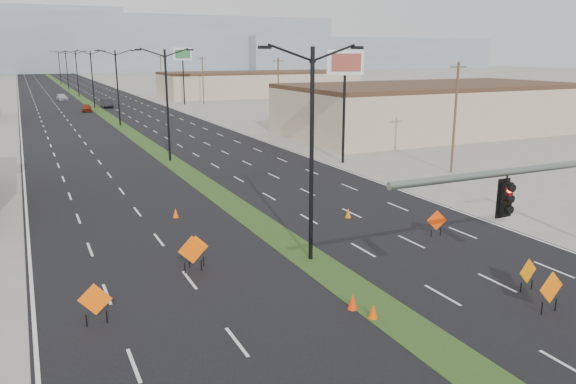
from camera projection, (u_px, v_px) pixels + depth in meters
name	position (u px, v px, depth m)	size (l,w,h in m)	color
road_surface	(92.00, 106.00, 104.33)	(25.00, 400.00, 0.02)	black
median_strip	(92.00, 106.00, 104.33)	(2.00, 400.00, 0.04)	#254619
building_se_near	(431.00, 110.00, 69.50)	(36.00, 18.00, 5.50)	#C3AE8B
building_se_far	(260.00, 85.00, 128.24)	(44.00, 16.00, 5.00)	#C3AE8B
mesa_center	(124.00, 44.00, 292.96)	(220.00, 50.00, 28.00)	gray
mesa_east	(362.00, 53.00, 343.41)	(160.00, 50.00, 18.00)	gray
streetlight_0	(312.00, 149.00, 25.82)	(5.15, 0.24, 10.02)	black
streetlight_1	(167.00, 102.00, 50.38)	(5.15, 0.24, 10.02)	black
streetlight_2	(117.00, 85.00, 74.94)	(5.15, 0.24, 10.02)	black
streetlight_3	(92.00, 77.00, 99.51)	(5.15, 0.24, 10.02)	black
streetlight_4	(77.00, 72.00, 124.07)	(5.15, 0.24, 10.02)	black
streetlight_5	(67.00, 69.00, 148.63)	(5.15, 0.24, 10.02)	black
streetlight_6	(60.00, 67.00, 173.20)	(5.15, 0.24, 10.02)	black
utility_pole_0	(455.00, 116.00, 45.69)	(1.60, 0.20, 9.00)	#4C3823
utility_pole_1	(278.00, 90.00, 76.39)	(1.60, 0.20, 9.00)	#4C3823
utility_pole_2	(203.00, 79.00, 107.10)	(1.60, 0.20, 9.00)	#4C3823
utility_pole_3	(161.00, 73.00, 137.80)	(1.60, 0.20, 9.00)	#4C3823
car_left	(87.00, 108.00, 94.30)	(1.53, 3.81, 1.30)	maroon
car_mid	(107.00, 103.00, 101.26)	(1.67, 4.79, 1.58)	black
car_far	(62.00, 97.00, 115.91)	(1.79, 4.39, 1.27)	#B4B9BE
construction_sign_0	(95.00, 301.00, 20.39)	(1.19, 0.40, 1.64)	#FF5A05
construction_sign_1	(192.00, 251.00, 25.27)	(1.33, 0.06, 1.77)	#FF5A05
construction_sign_2	(196.00, 249.00, 25.93)	(1.16, 0.05, 1.55)	orange
construction_sign_3	(551.00, 289.00, 21.32)	(1.28, 0.11, 1.70)	#FE6905
construction_sign_4	(528.00, 272.00, 23.36)	(1.07, 0.18, 1.43)	orange
construction_sign_5	(437.00, 221.00, 30.34)	(1.05, 0.41, 1.47)	#FF3E05
cone_0	(373.00, 311.00, 21.00)	(0.38, 0.38, 0.64)	#E14504
cone_1	(353.00, 302.00, 21.79)	(0.40, 0.40, 0.67)	#F03205
cone_2	(348.00, 213.00, 33.88)	(0.36, 0.36, 0.60)	orange
cone_3	(176.00, 213.00, 33.90)	(0.36, 0.36, 0.59)	#FF4E05
pole_sign_east_near	(345.00, 71.00, 48.96)	(3.17, 1.45, 9.96)	black
pole_sign_east_far	(183.00, 58.00, 105.40)	(3.39, 1.35, 10.56)	black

